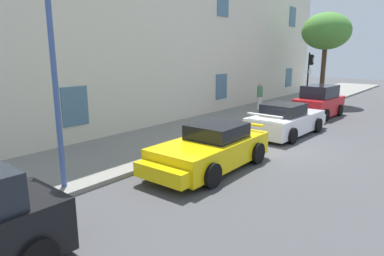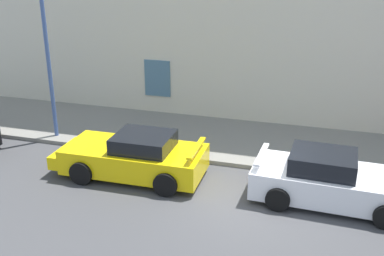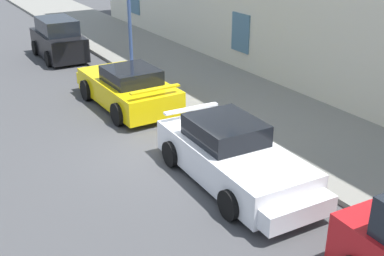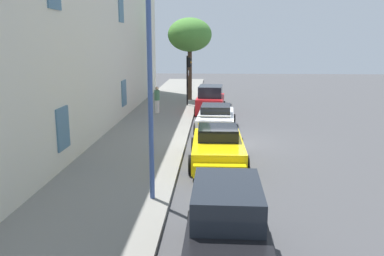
# 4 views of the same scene
# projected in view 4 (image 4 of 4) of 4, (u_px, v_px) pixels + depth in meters

# --- Properties ---
(ground_plane) EXTENTS (80.00, 80.00, 0.00)m
(ground_plane) POSITION_uv_depth(u_px,v_px,m) (228.00, 141.00, 19.17)
(ground_plane) COLOR #444447
(sidewalk) EXTENTS (60.00, 4.10, 0.14)m
(sidewalk) POSITION_uv_depth(u_px,v_px,m) (144.00, 138.00, 19.37)
(sidewalk) COLOR gray
(sidewalk) RESTS_ON ground
(building_facade) EXTENTS (37.08, 4.50, 10.68)m
(building_facade) POSITION_uv_depth(u_px,v_px,m) (53.00, 24.00, 18.47)
(building_facade) COLOR beige
(building_facade) RESTS_ON ground
(sportscar_red_lead) EXTENTS (4.64, 2.17, 1.38)m
(sportscar_red_lead) POSITION_uv_depth(u_px,v_px,m) (218.00, 149.00, 15.37)
(sportscar_red_lead) COLOR yellow
(sportscar_red_lead) RESTS_ON ground
(sportscar_yellow_flank) EXTENTS (4.77, 2.19, 1.42)m
(sportscar_yellow_flank) POSITION_uv_depth(u_px,v_px,m) (216.00, 119.00, 21.33)
(sportscar_yellow_flank) COLOR white
(sportscar_yellow_flank) RESTS_ON ground
(hatchback_parked) EXTENTS (3.68, 1.81, 1.76)m
(hatchback_parked) POSITION_uv_depth(u_px,v_px,m) (227.00, 228.00, 8.47)
(hatchback_parked) COLOR black
(hatchback_parked) RESTS_ON ground
(hatchback_distant) EXTENTS (3.65, 2.00, 1.80)m
(hatchback_distant) POSITION_uv_depth(u_px,v_px,m) (210.00, 101.00, 26.25)
(hatchback_distant) COLOR red
(hatchback_distant) RESTS_ON ground
(tree_near_kerb) EXTENTS (3.31, 3.31, 6.19)m
(tree_near_kerb) POSITION_uv_depth(u_px,v_px,m) (190.00, 35.00, 30.62)
(tree_near_kerb) COLOR #473323
(tree_near_kerb) RESTS_ON sidewalk
(traffic_light) EXTENTS (0.44, 0.36, 3.47)m
(traffic_light) POSITION_uv_depth(u_px,v_px,m) (188.00, 72.00, 28.41)
(traffic_light) COLOR black
(traffic_light) RESTS_ON sidewalk
(street_lamp) EXTENTS (0.44, 1.42, 6.08)m
(street_lamp) POSITION_uv_depth(u_px,v_px,m) (164.00, 53.00, 10.96)
(street_lamp) COLOR #3F5999
(street_lamp) RESTS_ON sidewalk
(pedestrian_admiring) EXTENTS (0.48, 0.48, 1.67)m
(pedestrian_admiring) POSITION_uv_depth(u_px,v_px,m) (157.00, 99.00, 25.63)
(pedestrian_admiring) COLOR silver
(pedestrian_admiring) RESTS_ON sidewalk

